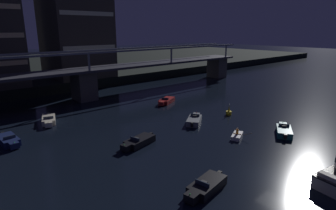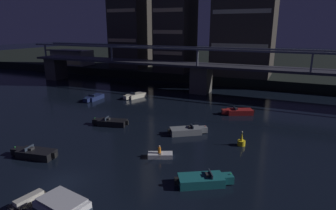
% 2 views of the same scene
% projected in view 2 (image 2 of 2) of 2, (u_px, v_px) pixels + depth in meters
% --- Properties ---
extents(ground_plane, '(400.00, 400.00, 0.00)m').
position_uv_depth(ground_plane, '(62.00, 183.00, 24.92)').
color(ground_plane, black).
extents(far_riverbank, '(240.00, 80.00, 2.20)m').
position_uv_depth(far_riverbank, '(242.00, 63.00, 101.86)').
color(far_riverbank, black).
rests_on(far_riverbank, ground).
extents(river_bridge, '(86.79, 6.40, 9.38)m').
position_uv_depth(river_bridge, '(201.00, 72.00, 58.76)').
color(river_bridge, '#4C4944').
rests_on(river_bridge, ground).
extents(tower_west_tall, '(8.44, 10.43, 25.85)m').
position_uv_depth(tower_west_tall, '(176.00, 21.00, 72.03)').
color(tower_west_tall, '#38332D').
rests_on(tower_west_tall, far_riverbank).
extents(waterfront_pavilion, '(12.40, 7.40, 4.70)m').
position_uv_depth(waterfront_pavilion, '(72.00, 57.00, 87.29)').
color(waterfront_pavilion, '#B2AD9E').
rests_on(waterfront_pavilion, far_riverbank).
extents(speedboat_near_center, '(1.97, 5.21, 1.16)m').
position_uv_depth(speedboat_near_center, '(94.00, 98.00, 53.70)').
color(speedboat_near_center, '#19234C').
rests_on(speedboat_near_center, ground).
extents(speedboat_near_right, '(5.23, 2.45, 1.16)m').
position_uv_depth(speedboat_near_right, '(35.00, 153.00, 29.90)').
color(speedboat_near_right, black).
rests_on(speedboat_near_right, ground).
extents(speedboat_mid_left, '(2.97, 5.13, 1.16)m').
position_uv_depth(speedboat_mid_left, '(135.00, 96.00, 55.33)').
color(speedboat_mid_left, beige).
rests_on(speedboat_mid_left, ground).
extents(speedboat_mid_center, '(5.21, 2.66, 1.16)m').
position_uv_depth(speedboat_mid_center, '(111.00, 122.00, 39.71)').
color(speedboat_mid_center, black).
rests_on(speedboat_mid_center, ground).
extents(speedboat_far_left, '(4.97, 3.35, 1.16)m').
position_uv_depth(speedboat_far_left, '(238.00, 112.00, 44.72)').
color(speedboat_far_left, maroon).
rests_on(speedboat_far_left, ground).
extents(speedboat_far_center, '(4.85, 3.66, 1.16)m').
position_uv_depth(speedboat_far_center, '(203.00, 180.00, 24.66)').
color(speedboat_far_center, '#196066').
rests_on(speedboat_far_center, ground).
extents(speedboat_far_right, '(4.73, 3.92, 1.16)m').
position_uv_depth(speedboat_far_right, '(187.00, 131.00, 36.48)').
color(speedboat_far_right, gray).
rests_on(speedboat_far_right, ground).
extents(channel_buoy, '(0.90, 0.90, 1.76)m').
position_uv_depth(channel_buoy, '(241.00, 142.00, 32.85)').
color(channel_buoy, yellow).
rests_on(channel_buoy, ground).
extents(dinghy_with_paddler, '(2.82, 2.70, 1.36)m').
position_uv_depth(dinghy_with_paddler, '(160.00, 155.00, 29.87)').
color(dinghy_with_paddler, silver).
rests_on(dinghy_with_paddler, ground).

